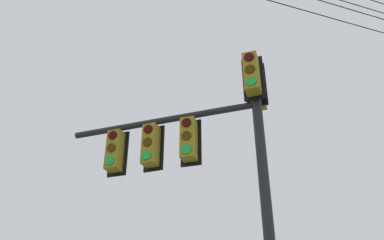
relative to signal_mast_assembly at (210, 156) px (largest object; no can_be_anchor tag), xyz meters
name	(u,v)px	position (x,y,z in m)	size (l,w,h in m)	color
signal_mast_assembly	(210,156)	(0.00, 0.00, 0.00)	(4.17, 2.27, 7.42)	black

